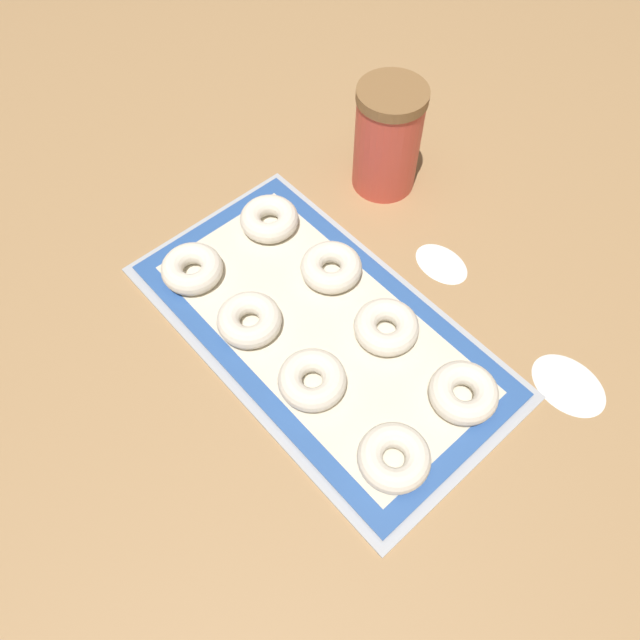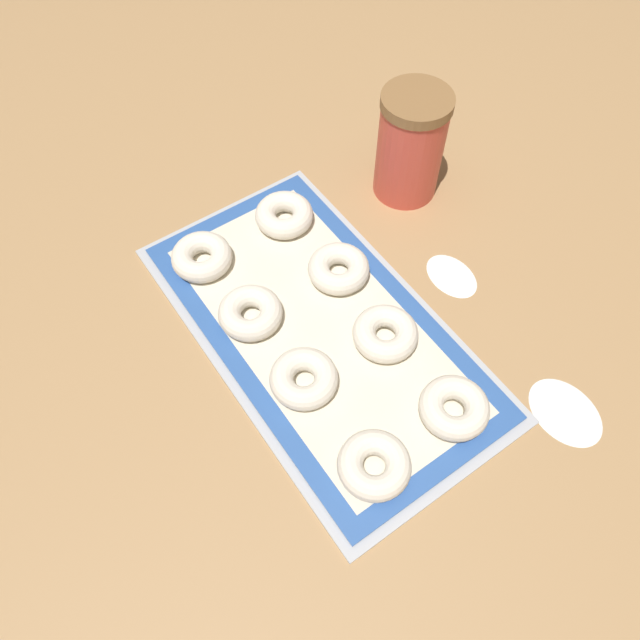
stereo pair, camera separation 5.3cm
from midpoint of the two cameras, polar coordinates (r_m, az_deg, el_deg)
ground_plane at (r=0.84m, az=0.22°, el=-1.08°), size 2.80×2.80×0.00m
baking_tray at (r=0.84m, az=1.81°, el=-0.92°), size 0.53×0.29×0.01m
baking_mat at (r=0.83m, az=1.82°, el=-0.72°), size 0.51×0.27×0.00m
bagel_front_far_left at (r=0.89m, az=-9.08°, el=5.64°), size 0.09×0.09×0.03m
bagel_front_mid_left at (r=0.83m, az=-4.56°, el=0.57°), size 0.09×0.09×0.03m
bagel_front_mid_right at (r=0.78m, az=0.48°, el=-5.48°), size 0.09×0.09×0.03m
bagel_front_far_right at (r=0.74m, az=7.09°, el=-13.15°), size 0.09×0.09×0.03m
bagel_back_far_left at (r=0.93m, az=-1.65°, el=9.50°), size 0.09×0.09×0.03m
bagel_back_mid_left at (r=0.87m, az=3.47°, el=4.62°), size 0.09×0.09×0.03m
bagel_back_mid_right at (r=0.82m, az=7.85°, el=-1.34°), size 0.09×0.09×0.03m
bagel_back_far_right at (r=0.78m, az=14.09°, el=-7.91°), size 0.09×0.09×0.03m
flour_canister at (r=0.96m, az=9.91°, el=15.39°), size 0.10×0.10×0.17m
flour_patch_near at (r=0.92m, az=13.59°, el=3.90°), size 0.08×0.06×0.00m
flour_patch_far at (r=0.85m, az=23.23°, el=-7.81°), size 0.10×0.08×0.00m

